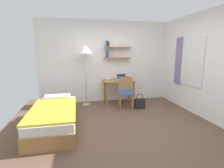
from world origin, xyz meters
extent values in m
plane|color=brown|center=(0.00, 0.00, 0.00)|extent=(5.28, 5.28, 0.00)
cube|color=white|center=(0.00, 2.02, 1.30)|extent=(4.40, 0.05, 2.60)
cube|color=#9E703D|center=(0.28, 1.89, 1.44)|extent=(0.86, 0.22, 0.02)
cube|color=purple|center=(-0.08, 1.93, 1.54)|extent=(0.02, 0.12, 0.19)
cube|color=#3384C6|center=(-0.04, 1.90, 1.56)|extent=(0.03, 0.17, 0.22)
cube|color=#9E703D|center=(0.28, 1.89, 1.76)|extent=(0.86, 0.22, 0.02)
cube|color=#3384C6|center=(-0.08, 1.91, 1.88)|extent=(0.02, 0.15, 0.20)
cube|color=#333338|center=(-0.04, 1.92, 1.86)|extent=(0.03, 0.14, 0.17)
cube|color=orange|center=(0.01, 1.92, 1.86)|extent=(0.03, 0.14, 0.16)
cube|color=white|center=(2.02, 0.00, 1.30)|extent=(0.05, 4.40, 2.60)
cube|color=silver|center=(1.99, 0.57, 1.35)|extent=(0.02, 0.91, 1.26)
cube|color=white|center=(1.99, 0.57, 1.35)|extent=(0.01, 0.85, 1.20)
cube|color=gray|center=(1.96, 1.13, 1.35)|extent=(0.03, 0.28, 1.36)
cube|color=#9E703D|center=(-1.52, 0.17, 0.14)|extent=(0.88, 1.90, 0.28)
cube|color=silver|center=(-1.52, 0.17, 0.36)|extent=(0.84, 1.84, 0.16)
cube|color=gold|center=(-1.52, 0.05, 0.46)|extent=(0.90, 1.56, 0.04)
cube|color=white|center=(-1.52, 0.91, 0.49)|extent=(0.62, 0.28, 0.10)
cube|color=#9E703D|center=(0.28, 1.70, 0.71)|extent=(0.95, 0.57, 0.03)
cylinder|color=#9E703D|center=(-0.15, 1.47, 0.35)|extent=(0.06, 0.06, 0.70)
cylinder|color=#9E703D|center=(0.70, 1.47, 0.35)|extent=(0.06, 0.06, 0.70)
cylinder|color=#9E703D|center=(-0.15, 1.93, 0.35)|extent=(0.06, 0.06, 0.70)
cylinder|color=#9E703D|center=(0.70, 1.93, 0.35)|extent=(0.06, 0.06, 0.70)
cube|color=#9E703D|center=(0.35, 1.14, 0.45)|extent=(0.49, 0.47, 0.03)
cube|color=blue|center=(0.35, 1.14, 0.48)|extent=(0.45, 0.43, 0.04)
cube|color=#9E703D|center=(0.38, 1.31, 0.69)|extent=(0.40, 0.11, 0.39)
cylinder|color=#9E703D|center=(0.15, 1.01, 0.22)|extent=(0.04, 0.04, 0.44)
cylinder|color=#9E703D|center=(0.50, 0.94, 0.22)|extent=(0.04, 0.04, 0.44)
cylinder|color=#9E703D|center=(0.21, 1.33, 0.22)|extent=(0.04, 0.04, 0.44)
cylinder|color=#9E703D|center=(0.56, 1.27, 0.22)|extent=(0.04, 0.04, 0.44)
cylinder|color=#B2A893|center=(-0.76, 1.68, 0.01)|extent=(0.24, 0.24, 0.02)
cylinder|color=#B2A893|center=(-0.76, 1.68, 0.80)|extent=(0.03, 0.03, 1.55)
cone|color=silver|center=(-0.76, 1.68, 1.69)|extent=(0.43, 0.43, 0.22)
cube|color=#B7BABF|center=(0.38, 1.71, 0.73)|extent=(0.32, 0.22, 0.01)
cube|color=#B7BABF|center=(0.38, 1.78, 0.84)|extent=(0.31, 0.10, 0.20)
cube|color=black|center=(0.38, 1.77, 0.83)|extent=(0.28, 0.08, 0.16)
cylinder|color=silver|center=(-0.07, 1.73, 0.84)|extent=(0.06, 0.06, 0.23)
cube|color=silver|center=(0.55, 1.68, 0.74)|extent=(0.19, 0.23, 0.02)
cube|color=gold|center=(0.56, 1.68, 0.77)|extent=(0.19, 0.25, 0.03)
cube|color=#D13D38|center=(0.56, 1.67, 0.80)|extent=(0.15, 0.20, 0.02)
cube|color=#333338|center=(0.55, 1.68, 0.82)|extent=(0.16, 0.23, 0.02)
cube|color=#232328|center=(0.73, 1.00, 0.14)|extent=(0.30, 0.13, 0.28)
torus|color=#232328|center=(0.73, 1.00, 0.33)|extent=(0.21, 0.02, 0.21)
camera|label=1|loc=(-1.02, -3.42, 1.62)|focal=27.04mm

